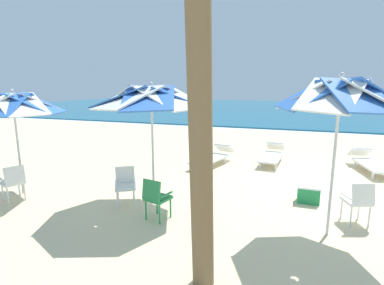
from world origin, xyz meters
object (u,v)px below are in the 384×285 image
Objects in this scene: beach_umbrella_0 at (340,96)px; sun_lounger_3 at (213,157)px; beach_umbrella_2 at (13,104)px; sun_lounger_1 at (370,163)px; plastic_chair_3 at (13,181)px; plastic_chair_0 at (359,200)px; sun_lounger_2 at (272,155)px; beach_umbrella_1 at (151,98)px; cooler_box at (308,194)px; plastic_chair_2 at (125,184)px; plastic_chair_1 at (156,197)px.

beach_umbrella_0 is 5.52m from sun_lounger_3.
sun_lounger_1 is (8.63, 5.14, -1.94)m from beach_umbrella_2.
beach_umbrella_2 is at bearing 121.71° from plastic_chair_3.
sun_lounger_2 is (-1.94, 4.25, -0.22)m from plastic_chair_0.
beach_umbrella_0 is 3.32× the size of plastic_chair_3.
beach_umbrella_1 is (-4.21, -0.35, 1.91)m from plastic_chair_0.
sun_lounger_2 is at bearing 107.81° from cooler_box.
plastic_chair_3 reaches higher than sun_lounger_3.
plastic_chair_2 is (-4.75, -0.68, 0.00)m from plastic_chair_0.
plastic_chair_0 is 0.32× the size of beach_umbrella_1.
plastic_chair_2 is (-4.18, -0.05, -1.98)m from beach_umbrella_0.
plastic_chair_1 reaches higher than cooler_box.
beach_umbrella_2 reaches higher than sun_lounger_3.
sun_lounger_3 is (-4.88, -0.95, 0.00)m from sun_lounger_1.
plastic_chair_1 is at bearing -3.13° from beach_umbrella_2.
plastic_chair_3 is at bearing -161.57° from beach_umbrella_1.
beach_umbrella_0 is 3.32× the size of plastic_chair_2.
plastic_chair_1 is (-3.76, -1.15, 0.00)m from plastic_chair_0.
beach_umbrella_1 is at bearing -139.20° from sun_lounger_1.
beach_umbrella_2 is (-7.00, -0.31, -0.26)m from beach_umbrella_0.
plastic_chair_2 reaches higher than sun_lounger_2.
beach_umbrella_1 is 4.20m from sun_lounger_3.
beach_umbrella_2 is (-2.82, -0.26, 1.73)m from plastic_chair_2.
beach_umbrella_0 reaches higher than plastic_chair_0.
plastic_chair_1 reaches higher than sun_lounger_2.
plastic_chair_0 is 4.68m from sun_lounger_2.
beach_umbrella_0 is 1.29× the size of sun_lounger_3.
beach_umbrella_2 is 7.24m from cooler_box.
plastic_chair_3 is 0.39× the size of sun_lounger_3.
plastic_chair_0 is (0.57, 0.63, -1.98)m from beach_umbrella_0.
beach_umbrella_1 is 1.26× the size of sun_lounger_2.
plastic_chair_1 is 1.10m from plastic_chair_2.
beach_umbrella_2 is at bearing -165.09° from cooler_box.
sun_lounger_3 is (3.75, 4.19, -1.94)m from beach_umbrella_2.
plastic_chair_3 is (-3.09, -1.03, -1.91)m from beach_umbrella_1.
plastic_chair_3 is (-3.54, -0.23, 0.00)m from plastic_chair_1.
plastic_chair_1 is (-3.19, -0.52, -1.98)m from beach_umbrella_0.
plastic_chair_1 is 5.70m from sun_lounger_2.
plastic_chair_0 is 1.24m from cooler_box.
cooler_box is (3.36, 1.20, -2.20)m from beach_umbrella_1.
plastic_chair_0 is 1.00× the size of plastic_chair_3.
sun_lounger_2 reaches higher than cooler_box.
cooler_box is (2.97, -2.40, -0.08)m from sun_lounger_3.
plastic_chair_0 is at bearing 47.76° from beach_umbrella_0.
plastic_chair_2 reaches higher than sun_lounger_1.
plastic_chair_2 is 5.68m from sun_lounger_2.
beach_umbrella_2 is at bearing -170.09° from beach_umbrella_1.
beach_umbrella_1 is at bearing 9.91° from beach_umbrella_2.
beach_umbrella_0 is 2.73m from cooler_box.
sun_lounger_3 is at bearing 48.12° from beach_umbrella_2.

